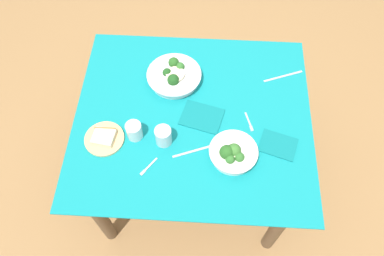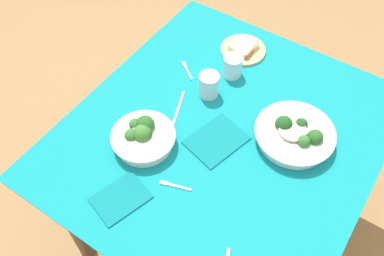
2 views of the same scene
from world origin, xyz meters
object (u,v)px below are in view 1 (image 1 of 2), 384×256
(napkin_folded_lower, at_px, (202,116))
(water_glass_side, at_px, (134,131))
(broccoli_bowl_near, at_px, (174,76))
(table_knife_left, at_px, (193,151))
(water_glass_center, at_px, (163,136))
(fork_by_far_bowl, at_px, (148,167))
(broccoli_bowl_far, at_px, (233,153))
(table_knife_right, at_px, (283,76))
(bread_side_plate, at_px, (104,138))
(napkin_folded_upper, at_px, (278,145))
(fork_by_near_bowl, at_px, (249,123))

(napkin_folded_lower, bearing_deg, water_glass_side, 21.79)
(broccoli_bowl_near, distance_m, table_knife_left, 0.43)
(broccoli_bowl_near, xyz_separation_m, water_glass_center, (0.02, 0.36, 0.02))
(fork_by_far_bowl, bearing_deg, broccoli_bowl_far, 137.87)
(water_glass_side, bearing_deg, water_glass_center, 171.02)
(water_glass_center, bearing_deg, table_knife_left, 161.32)
(table_knife_right, bearing_deg, napkin_folded_lower, 12.29)
(bread_side_plate, height_order, fork_by_far_bowl, bread_side_plate)
(broccoli_bowl_far, relative_size, fork_by_far_bowl, 2.37)
(broccoli_bowl_near, distance_m, napkin_folded_upper, 0.62)
(broccoli_bowl_near, relative_size, water_glass_side, 3.15)
(fork_by_far_bowl, height_order, napkin_folded_lower, napkin_folded_lower)
(broccoli_bowl_far, distance_m, bread_side_plate, 0.60)
(broccoli_bowl_near, distance_m, bread_side_plate, 0.47)
(table_knife_left, distance_m, napkin_folded_upper, 0.40)
(bread_side_plate, relative_size, fork_by_near_bowl, 1.80)
(water_glass_center, distance_m, fork_by_far_bowl, 0.16)
(broccoli_bowl_near, distance_m, water_glass_center, 0.36)
(bread_side_plate, distance_m, napkin_folded_lower, 0.48)
(bread_side_plate, distance_m, water_glass_side, 0.15)
(broccoli_bowl_far, height_order, napkin_folded_upper, broccoli_bowl_far)
(napkin_folded_lower, bearing_deg, table_knife_right, -146.65)
(napkin_folded_lower, bearing_deg, bread_side_plate, 18.63)
(water_glass_center, relative_size, fork_by_near_bowl, 0.91)
(bread_side_plate, bearing_deg, napkin_folded_lower, -161.37)
(broccoli_bowl_near, relative_size, water_glass_center, 2.93)
(bread_side_plate, height_order, table_knife_left, bread_side_plate)
(water_glass_side, distance_m, table_knife_right, 0.82)
(broccoli_bowl_far, height_order, water_glass_center, same)
(napkin_folded_upper, bearing_deg, napkin_folded_lower, -20.81)
(table_knife_left, bearing_deg, table_knife_right, 25.47)
(broccoli_bowl_near, xyz_separation_m, napkin_folded_upper, (-0.51, 0.35, -0.03))
(broccoli_bowl_far, height_order, napkin_folded_lower, broccoli_bowl_far)
(water_glass_center, distance_m, fork_by_near_bowl, 0.42)
(table_knife_right, relative_size, napkin_folded_upper, 1.30)
(broccoli_bowl_far, xyz_separation_m, water_glass_side, (0.46, -0.09, 0.01))
(table_knife_left, height_order, table_knife_right, same)
(table_knife_left, distance_m, napkin_folded_lower, 0.19)
(napkin_folded_upper, bearing_deg, bread_side_plate, 1.04)
(broccoli_bowl_far, bearing_deg, napkin_folded_lower, -54.79)
(broccoli_bowl_far, bearing_deg, bread_side_plate, -5.45)
(napkin_folded_upper, bearing_deg, fork_by_far_bowl, 14.04)
(water_glass_side, relative_size, table_knife_right, 0.41)
(fork_by_far_bowl, bearing_deg, table_knife_left, 151.57)
(broccoli_bowl_far, distance_m, napkin_folded_lower, 0.26)
(fork_by_near_bowl, relative_size, napkin_folded_lower, 0.53)
(broccoli_bowl_far, xyz_separation_m, napkin_folded_upper, (-0.21, -0.07, -0.03))
(broccoli_bowl_far, xyz_separation_m, broccoli_bowl_near, (0.30, -0.43, -0.01))
(water_glass_side, height_order, napkin_folded_lower, water_glass_side)
(bread_side_plate, xyz_separation_m, fork_by_near_bowl, (-0.68, -0.13, -0.01))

